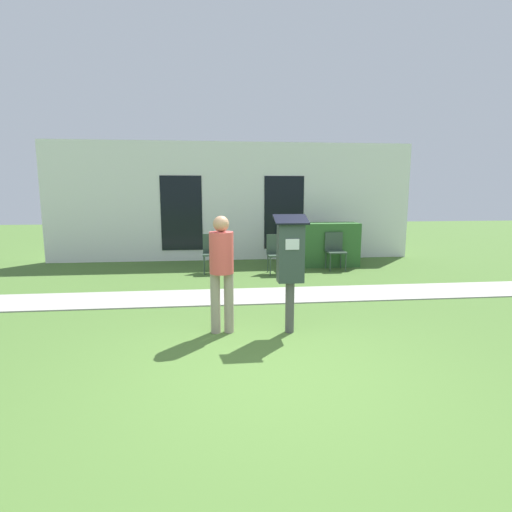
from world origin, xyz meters
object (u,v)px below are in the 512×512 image
Objects in this scene: person_standing at (222,265)px; outdoor_chair_right at (335,248)px; outdoor_chair_middle at (277,251)px; parking_meter at (290,258)px; outdoor_chair_left at (212,250)px.

outdoor_chair_right is (2.85, 4.14, -0.40)m from person_standing.
outdoor_chair_middle is 1.52m from outdoor_chair_right.
parking_meter is at bearing -99.56° from outdoor_chair_right.
outdoor_chair_left and outdoor_chair_middle have the same top height.
person_standing reaches higher than outdoor_chair_middle.
outdoor_chair_right is at bearing 14.11° from outdoor_chair_middle.
person_standing is 1.76× the size of outdoor_chair_right.
outdoor_chair_right is at bearing 65.39° from parking_meter.
parking_meter is at bearing -67.32° from outdoor_chair_left.
outdoor_chair_right is (2.97, 0.03, 0.00)m from outdoor_chair_left.
person_standing is at bearing -107.17° from outdoor_chair_middle.
parking_meter is 1.77× the size of outdoor_chair_left.
outdoor_chair_left is at bearing -164.44° from outdoor_chair_right.
outdoor_chair_right is at bearing 9.38° from outdoor_chair_left.
outdoor_chair_left is 1.00× the size of outdoor_chair_middle.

